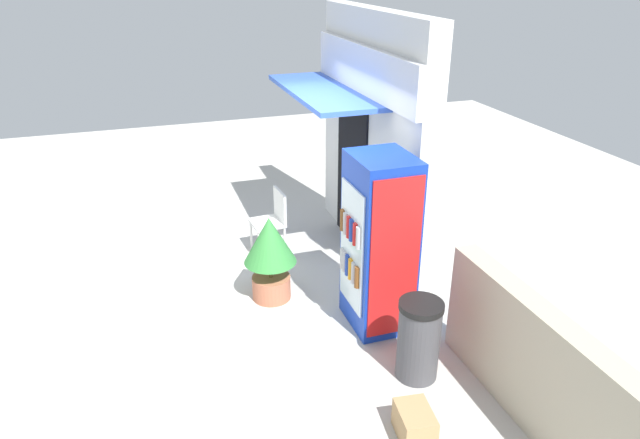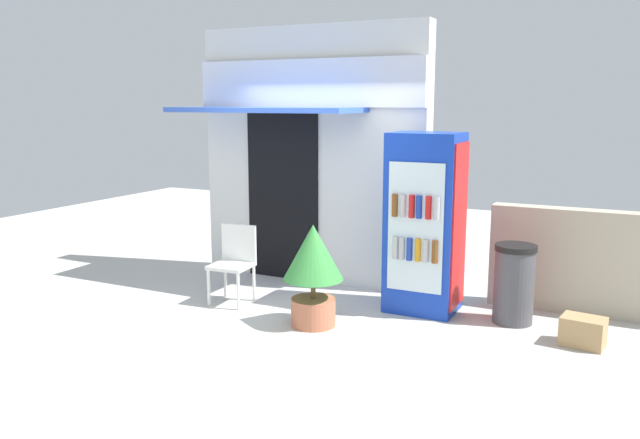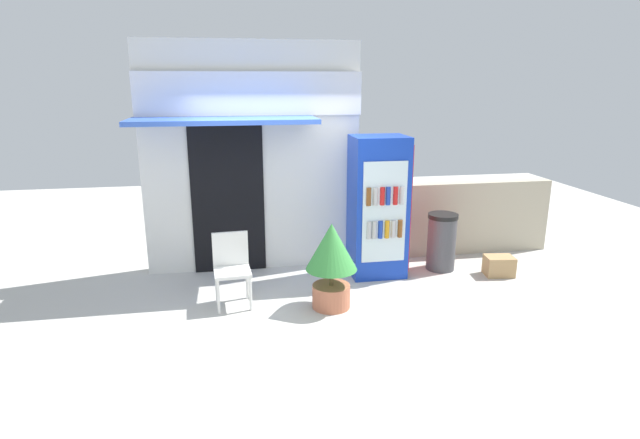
{
  "view_description": "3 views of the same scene",
  "coord_description": "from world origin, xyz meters",
  "px_view_note": "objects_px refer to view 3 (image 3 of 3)",
  "views": [
    {
      "loc": [
        6.21,
        -1.4,
        3.75
      ],
      "look_at": [
        0.37,
        0.55,
        0.93
      ],
      "focal_mm": 32.14,
      "sensor_mm": 36.0,
      "label": 1
    },
    {
      "loc": [
        3.32,
        -5.79,
        2.27
      ],
      "look_at": [
        0.16,
        0.59,
        0.98
      ],
      "focal_mm": 36.45,
      "sensor_mm": 36.0,
      "label": 2
    },
    {
      "loc": [
        -0.72,
        -5.69,
        2.68
      ],
      "look_at": [
        0.39,
        0.57,
        0.93
      ],
      "focal_mm": 28.64,
      "sensor_mm": 36.0,
      "label": 3
    }
  ],
  "objects_px": {
    "potted_plant_near_shop": "(331,258)",
    "cardboard_box": "(499,266)",
    "plastic_chair": "(232,264)",
    "drink_cooler": "(378,207)",
    "trash_bin": "(441,242)"
  },
  "relations": [
    {
      "from": "drink_cooler",
      "to": "potted_plant_near_shop",
      "type": "relative_size",
      "value": 1.85
    },
    {
      "from": "drink_cooler",
      "to": "trash_bin",
      "type": "height_order",
      "value": "drink_cooler"
    },
    {
      "from": "trash_bin",
      "to": "cardboard_box",
      "type": "height_order",
      "value": "trash_bin"
    },
    {
      "from": "plastic_chair",
      "to": "potted_plant_near_shop",
      "type": "bearing_deg",
      "value": -15.61
    },
    {
      "from": "cardboard_box",
      "to": "drink_cooler",
      "type": "bearing_deg",
      "value": 167.5
    },
    {
      "from": "potted_plant_near_shop",
      "to": "trash_bin",
      "type": "height_order",
      "value": "potted_plant_near_shop"
    },
    {
      "from": "trash_bin",
      "to": "plastic_chair",
      "type": "bearing_deg",
      "value": -167.36
    },
    {
      "from": "potted_plant_near_shop",
      "to": "trash_bin",
      "type": "relative_size",
      "value": 1.28
    },
    {
      "from": "trash_bin",
      "to": "drink_cooler",
      "type": "bearing_deg",
      "value": -179.17
    },
    {
      "from": "drink_cooler",
      "to": "potted_plant_near_shop",
      "type": "height_order",
      "value": "drink_cooler"
    },
    {
      "from": "plastic_chair",
      "to": "cardboard_box",
      "type": "xyz_separation_m",
      "value": [
        3.72,
        0.29,
        -0.37
      ]
    },
    {
      "from": "potted_plant_near_shop",
      "to": "cardboard_box",
      "type": "relative_size",
      "value": 2.72
    },
    {
      "from": "plastic_chair",
      "to": "potted_plant_near_shop",
      "type": "relative_size",
      "value": 0.84
    },
    {
      "from": "trash_bin",
      "to": "cardboard_box",
      "type": "distance_m",
      "value": 0.86
    },
    {
      "from": "drink_cooler",
      "to": "cardboard_box",
      "type": "relative_size",
      "value": 5.02
    }
  ]
}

